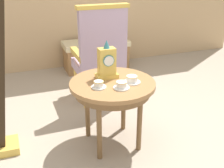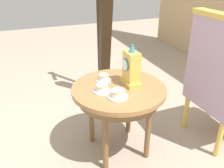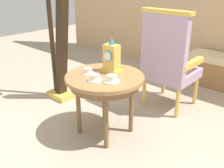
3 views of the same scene
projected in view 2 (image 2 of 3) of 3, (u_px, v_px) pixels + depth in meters
The scene contains 8 objects.
ground_plane at pixel (118, 154), 2.05m from camera, with size 10.00×10.00×0.00m, color tan.
side_table at pixel (119, 95), 1.88m from camera, with size 0.73×0.73×0.61m.
teacup_left at pixel (104, 78), 1.93m from camera, with size 0.12×0.12×0.06m.
teacup_right at pixel (102, 88), 1.77m from camera, with size 0.13×0.13×0.06m.
teacup_center at pixel (118, 94), 1.69m from camera, with size 0.15×0.15×0.06m.
mantel_clock at pixel (131, 68), 1.83m from camera, with size 0.19×0.11×0.34m.
armchair at pixel (221, 80), 1.99m from camera, with size 0.56×0.53×1.14m.
harp at pixel (103, 41), 2.66m from camera, with size 0.40×0.24×1.72m.
Camera 2 is at (1.45, -0.62, 1.45)m, focal length 38.41 mm.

